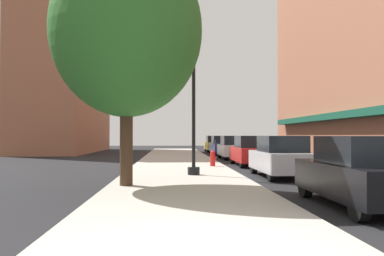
# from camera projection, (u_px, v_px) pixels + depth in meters

# --- Properties ---
(ground_plane) EXTENTS (90.00, 90.00, 0.00)m
(ground_plane) POSITION_uv_depth(u_px,v_px,m) (248.00, 165.00, 23.55)
(ground_plane) COLOR black
(sidewalk_slab) EXTENTS (4.80, 50.00, 0.12)m
(sidewalk_slab) POSITION_uv_depth(u_px,v_px,m) (178.00, 163.00, 24.34)
(sidewalk_slab) COLOR #A8A399
(sidewalk_slab) RESTS_ON ground
(building_far_background) EXTENTS (6.80, 18.00, 17.81)m
(building_far_background) POSITION_uv_depth(u_px,v_px,m) (67.00, 65.00, 41.92)
(building_far_background) COLOR #9E6047
(building_far_background) RESTS_ON ground
(lamppost) EXTENTS (0.48, 0.48, 5.90)m
(lamppost) POSITION_uv_depth(u_px,v_px,m) (194.00, 97.00, 16.38)
(lamppost) COLOR black
(lamppost) RESTS_ON sidewalk_slab
(fire_hydrant) EXTENTS (0.33, 0.26, 0.79)m
(fire_hydrant) POSITION_uv_depth(u_px,v_px,m) (213.00, 158.00, 20.96)
(fire_hydrant) COLOR red
(fire_hydrant) RESTS_ON sidewalk_slab
(parking_meter_near) EXTENTS (0.14, 0.09, 1.31)m
(parking_meter_near) POSITION_uv_depth(u_px,v_px,m) (214.00, 148.00, 23.40)
(parking_meter_near) COLOR slate
(parking_meter_near) RESTS_ON sidewalk_slab
(tree_near) EXTENTS (4.73, 4.73, 7.57)m
(tree_near) POSITION_uv_depth(u_px,v_px,m) (127.00, 31.00, 12.91)
(tree_near) COLOR #422D1E
(tree_near) RESTS_ON sidewalk_slab
(car_black) EXTENTS (1.80, 4.30, 1.66)m
(car_black) POSITION_uv_depth(u_px,v_px,m) (361.00, 173.00, 9.54)
(car_black) COLOR black
(car_black) RESTS_ON ground
(car_silver) EXTENTS (1.80, 4.30, 1.66)m
(car_silver) POSITION_uv_depth(u_px,v_px,m) (281.00, 157.00, 16.50)
(car_silver) COLOR black
(car_silver) RESTS_ON ground
(car_red) EXTENTS (1.80, 4.30, 1.66)m
(car_red) POSITION_uv_depth(u_px,v_px,m) (251.00, 151.00, 22.66)
(car_red) COLOR black
(car_red) RESTS_ON ground
(car_white) EXTENTS (1.80, 4.30, 1.66)m
(car_white) POSITION_uv_depth(u_px,v_px,m) (233.00, 148.00, 29.31)
(car_white) COLOR black
(car_white) RESTS_ON ground
(car_blue) EXTENTS (1.80, 4.30, 1.66)m
(car_blue) POSITION_uv_depth(u_px,v_px,m) (221.00, 145.00, 36.11)
(car_blue) COLOR black
(car_blue) RESTS_ON ground
(car_yellow) EXTENTS (1.80, 4.30, 1.66)m
(car_yellow) POSITION_uv_depth(u_px,v_px,m) (214.00, 144.00, 41.89)
(car_yellow) COLOR black
(car_yellow) RESTS_ON ground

